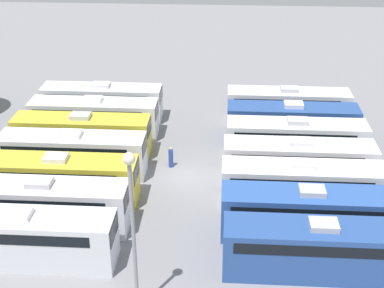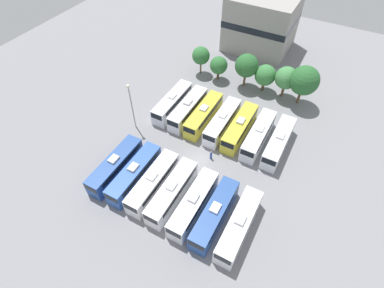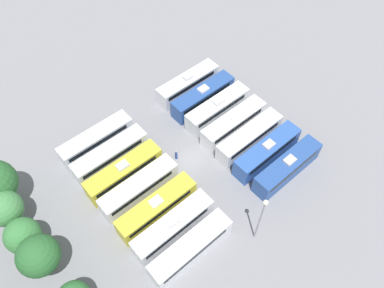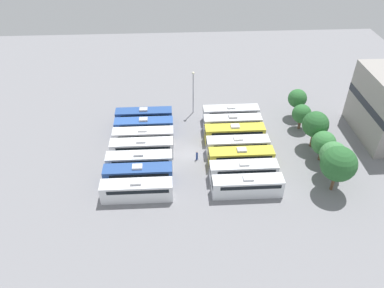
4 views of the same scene
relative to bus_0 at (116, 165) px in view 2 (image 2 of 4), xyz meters
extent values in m
plane|color=gray|center=(10.40, 8.59, -1.74)|extent=(120.63, 120.63, 0.00)
cube|color=#284C93|center=(0.00, -0.03, -0.15)|extent=(2.58, 11.10, 3.17)
cube|color=black|center=(0.00, 0.24, 0.73)|extent=(2.62, 9.44, 0.70)
cube|color=black|center=(0.00, -5.58, 0.73)|extent=(2.27, 0.08, 1.11)
cube|color=#B2B2B7|center=(0.00, -0.03, 1.61)|extent=(1.20, 1.60, 0.35)
cube|color=#2D56A8|center=(3.56, 0.12, -0.15)|extent=(2.58, 11.10, 3.17)
cube|color=black|center=(3.56, 0.40, 0.73)|extent=(2.62, 9.44, 0.70)
cube|color=black|center=(3.56, -5.42, 0.73)|extent=(2.27, 0.08, 1.11)
cube|color=#B2B2B7|center=(3.56, 0.12, 1.61)|extent=(1.20, 1.60, 0.35)
cube|color=silver|center=(6.94, 0.16, -0.15)|extent=(2.58, 11.10, 3.17)
cube|color=black|center=(6.94, 0.43, 0.73)|extent=(2.62, 9.44, 0.70)
cube|color=black|center=(6.94, -5.39, 0.73)|extent=(2.27, 0.08, 1.11)
cube|color=white|center=(6.94, 0.16, 1.61)|extent=(1.20, 1.60, 0.35)
cube|color=white|center=(10.30, 0.05, -0.15)|extent=(2.58, 11.10, 3.17)
cube|color=black|center=(10.30, 0.33, 0.73)|extent=(2.62, 9.44, 0.70)
cube|color=black|center=(10.30, -5.49, 0.73)|extent=(2.27, 0.08, 1.11)
cube|color=silver|center=(10.30, 0.05, 1.61)|extent=(1.20, 1.60, 0.35)
cube|color=silver|center=(14.00, -0.17, -0.15)|extent=(2.58, 11.10, 3.17)
cube|color=black|center=(14.00, 0.11, 0.73)|extent=(2.62, 9.44, 0.70)
cube|color=black|center=(14.00, -5.71, 0.73)|extent=(2.27, 0.08, 1.11)
cube|color=#B2B2B7|center=(14.00, -0.17, 1.61)|extent=(1.20, 1.60, 0.35)
cube|color=#284C93|center=(17.33, -0.19, -0.15)|extent=(2.58, 11.10, 3.17)
cube|color=black|center=(17.33, 0.09, 0.73)|extent=(2.62, 9.44, 0.70)
cube|color=black|center=(17.33, -5.73, 0.73)|extent=(2.27, 0.08, 1.11)
cube|color=silver|center=(17.33, -0.19, 1.61)|extent=(1.20, 1.60, 0.35)
cube|color=silver|center=(20.96, -0.19, -0.15)|extent=(2.58, 11.10, 3.17)
cube|color=black|center=(20.96, 0.09, 0.73)|extent=(2.62, 9.44, 0.70)
cube|color=black|center=(20.96, -5.73, 0.73)|extent=(2.27, 0.08, 1.11)
cube|color=#B2B2B7|center=(20.96, -0.19, 1.61)|extent=(1.20, 1.60, 0.35)
cube|color=silver|center=(-0.03, 17.37, -0.15)|extent=(2.58, 11.10, 3.17)
cube|color=black|center=(-0.03, 17.65, 0.73)|extent=(2.62, 9.44, 0.70)
cube|color=black|center=(-0.03, 11.83, 0.73)|extent=(2.27, 0.08, 1.11)
cube|color=white|center=(-0.03, 17.37, 1.61)|extent=(1.20, 1.60, 0.35)
cube|color=silver|center=(3.44, 17.20, -0.15)|extent=(2.58, 11.10, 3.17)
cube|color=black|center=(3.44, 17.48, 0.73)|extent=(2.62, 9.44, 0.70)
cube|color=black|center=(3.44, 11.66, 0.73)|extent=(2.27, 0.08, 1.11)
cube|color=#B2B2B7|center=(3.44, 17.20, 1.61)|extent=(1.20, 1.60, 0.35)
cube|color=gold|center=(6.77, 17.14, -0.15)|extent=(2.58, 11.10, 3.17)
cube|color=black|center=(6.77, 17.41, 0.73)|extent=(2.62, 9.44, 0.70)
cube|color=black|center=(6.77, 11.59, 0.73)|extent=(2.27, 0.08, 1.11)
cube|color=silver|center=(6.77, 17.14, 1.61)|extent=(1.20, 1.60, 0.35)
cube|color=silver|center=(10.55, 17.12, -0.15)|extent=(2.58, 11.10, 3.17)
cube|color=black|center=(10.55, 17.40, 0.73)|extent=(2.62, 9.44, 0.70)
cube|color=black|center=(10.55, 11.58, 0.73)|extent=(2.27, 0.08, 1.11)
cube|color=white|center=(10.55, 17.12, 1.61)|extent=(1.20, 1.60, 0.35)
cube|color=gold|center=(13.87, 17.22, -0.15)|extent=(2.58, 11.10, 3.17)
cube|color=black|center=(13.87, 17.50, 0.73)|extent=(2.62, 9.44, 0.70)
cube|color=black|center=(13.87, 11.68, 0.73)|extent=(2.27, 0.08, 1.11)
cube|color=#B2B2B7|center=(13.87, 17.22, 1.61)|extent=(1.20, 1.60, 0.35)
cube|color=silver|center=(17.39, 17.04, -0.15)|extent=(2.58, 11.10, 3.17)
cube|color=black|center=(17.39, 17.32, 0.73)|extent=(2.62, 9.44, 0.70)
cube|color=black|center=(17.39, 11.50, 0.73)|extent=(2.27, 0.08, 1.11)
cube|color=white|center=(17.39, 17.04, 1.61)|extent=(1.20, 1.60, 0.35)
cube|color=silver|center=(20.96, 17.08, -0.15)|extent=(2.58, 11.10, 3.17)
cube|color=black|center=(20.96, 17.36, 0.73)|extent=(2.62, 9.44, 0.70)
cube|color=black|center=(20.96, 11.54, 0.73)|extent=(2.27, 0.08, 1.11)
cube|color=silver|center=(20.96, 17.08, 1.61)|extent=(1.20, 1.60, 0.35)
cylinder|color=navy|center=(11.94, 9.75, -0.98)|extent=(0.36, 0.36, 1.51)
sphere|color=tan|center=(11.94, 9.75, -0.10)|extent=(0.24, 0.24, 0.24)
cylinder|color=gray|center=(-3.60, 9.98, 2.74)|extent=(0.20, 0.20, 8.95)
sphere|color=#EAE5C6|center=(-3.60, 9.98, 7.39)|extent=(0.60, 0.60, 0.60)
cylinder|color=brown|center=(-0.96, 30.83, -0.25)|extent=(0.35, 0.35, 2.97)
sphere|color=#2D6B33|center=(-0.96, 30.83, 2.55)|extent=(3.76, 3.76, 3.76)
cylinder|color=brown|center=(3.40, 30.57, -0.68)|extent=(0.52, 0.52, 2.11)
sphere|color=#2D6B33|center=(3.40, 30.57, 1.67)|extent=(3.70, 3.70, 3.70)
cylinder|color=brown|center=(9.21, 31.11, -0.14)|extent=(0.47, 0.47, 3.20)
sphere|color=#28602D|center=(9.21, 31.11, 3.12)|extent=(4.73, 4.73, 4.73)
cylinder|color=brown|center=(13.22, 31.46, -0.63)|extent=(0.57, 0.57, 2.22)
sphere|color=#387A3D|center=(13.22, 31.46, 1.96)|extent=(4.21, 4.21, 4.21)
cylinder|color=brown|center=(17.35, 31.50, -0.31)|extent=(0.51, 0.51, 2.86)
sphere|color=#428447|center=(17.35, 31.50, 2.66)|extent=(4.40, 4.40, 4.40)
cylinder|color=brown|center=(20.74, 30.88, -0.03)|extent=(0.50, 0.50, 3.41)
sphere|color=#28602D|center=(20.74, 30.88, 3.63)|extent=(5.57, 5.57, 5.57)
cube|color=gray|center=(6.21, 47.49, 4.43)|extent=(14.79, 12.83, 12.33)
cube|color=black|center=(6.21, 47.49, 5.05)|extent=(14.85, 12.89, 1.48)
camera|label=1|loc=(-24.84, 5.72, 19.03)|focal=50.00mm
camera|label=2|loc=(24.37, -19.71, 37.08)|focal=28.00mm
camera|label=3|loc=(-12.45, 27.94, 42.68)|focal=35.00mm
camera|label=4|loc=(63.17, 6.03, 40.57)|focal=35.00mm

